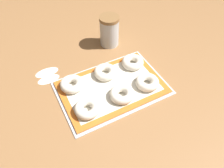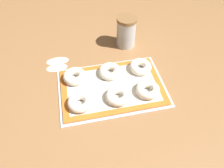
# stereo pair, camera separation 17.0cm
# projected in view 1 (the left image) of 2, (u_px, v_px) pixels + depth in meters

# --- Properties ---
(ground_plane) EXTENTS (2.80, 2.80, 0.00)m
(ground_plane) POSITION_uv_depth(u_px,v_px,m) (109.00, 89.00, 0.97)
(ground_plane) COLOR olive
(baking_tray) EXTENTS (0.47, 0.32, 0.01)m
(baking_tray) POSITION_uv_depth(u_px,v_px,m) (112.00, 88.00, 0.97)
(baking_tray) COLOR silver
(baking_tray) RESTS_ON ground_plane
(baking_mat) EXTENTS (0.44, 0.29, 0.00)m
(baking_mat) POSITION_uv_depth(u_px,v_px,m) (112.00, 87.00, 0.96)
(baking_mat) COLOR orange
(baking_mat) RESTS_ON baking_tray
(bagel_front_left) EXTENTS (0.10, 0.10, 0.04)m
(bagel_front_left) POSITION_uv_depth(u_px,v_px,m) (87.00, 109.00, 0.86)
(bagel_front_left) COLOR silver
(bagel_front_left) RESTS_ON baking_mat
(bagel_front_center) EXTENTS (0.10, 0.10, 0.04)m
(bagel_front_center) POSITION_uv_depth(u_px,v_px,m) (122.00, 94.00, 0.91)
(bagel_front_center) COLOR silver
(bagel_front_center) RESTS_ON baking_mat
(bagel_front_right) EXTENTS (0.10, 0.10, 0.04)m
(bagel_front_right) POSITION_uv_depth(u_px,v_px,m) (147.00, 82.00, 0.96)
(bagel_front_right) COLOR silver
(bagel_front_right) RESTS_ON baking_mat
(bagel_back_left) EXTENTS (0.10, 0.10, 0.04)m
(bagel_back_left) POSITION_uv_depth(u_px,v_px,m) (72.00, 84.00, 0.95)
(bagel_back_left) COLOR silver
(bagel_back_left) RESTS_ON baking_mat
(bagel_back_center) EXTENTS (0.10, 0.10, 0.04)m
(bagel_back_center) POSITION_uv_depth(u_px,v_px,m) (105.00, 72.00, 1.00)
(bagel_back_center) COLOR silver
(bagel_back_center) RESTS_ON baking_mat
(bagel_back_right) EXTENTS (0.10, 0.10, 0.04)m
(bagel_back_right) POSITION_uv_depth(u_px,v_px,m) (133.00, 62.00, 1.04)
(bagel_back_right) COLOR silver
(bagel_back_right) RESTS_ON baking_mat
(flour_canister) EXTENTS (0.10, 0.10, 0.16)m
(flour_canister) POSITION_uv_depth(u_px,v_px,m) (109.00, 31.00, 1.12)
(flour_canister) COLOR silver
(flour_canister) RESTS_ON ground_plane
(flour_patch_near) EXTENTS (0.11, 0.06, 0.00)m
(flour_patch_near) POSITION_uv_depth(u_px,v_px,m) (47.00, 72.00, 1.04)
(flour_patch_near) COLOR white
(flour_patch_near) RESTS_ON ground_plane
(flour_patch_far) EXTENTS (0.10, 0.05, 0.00)m
(flour_patch_far) POSITION_uv_depth(u_px,v_px,m) (49.00, 79.00, 1.01)
(flour_patch_far) COLOR white
(flour_patch_far) RESTS_ON ground_plane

